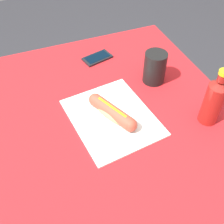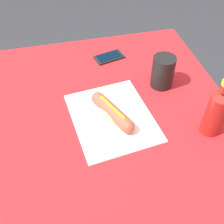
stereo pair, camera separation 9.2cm
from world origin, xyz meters
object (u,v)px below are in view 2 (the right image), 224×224
(soda_bottle, at_px, (216,111))
(drinking_cup, at_px, (163,72))
(hot_dog, at_px, (112,112))
(cell_phone, at_px, (109,57))

(soda_bottle, distance_m, drinking_cup, 0.27)
(hot_dog, xyz_separation_m, cell_phone, (-0.35, 0.07, -0.02))
(hot_dog, bearing_deg, drinking_cup, 119.57)
(hot_dog, xyz_separation_m, soda_bottle, (0.13, 0.30, 0.06))
(hot_dog, bearing_deg, cell_phone, 168.73)
(cell_phone, relative_size, soda_bottle, 0.65)
(cell_phone, height_order, soda_bottle, soda_bottle)
(cell_phone, xyz_separation_m, drinking_cup, (0.22, 0.16, 0.06))
(cell_phone, height_order, drinking_cup, drinking_cup)
(hot_dog, distance_m, drinking_cup, 0.27)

